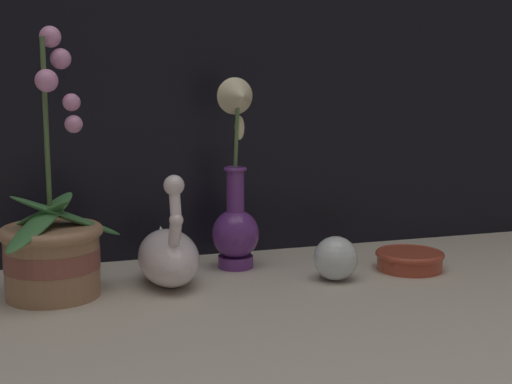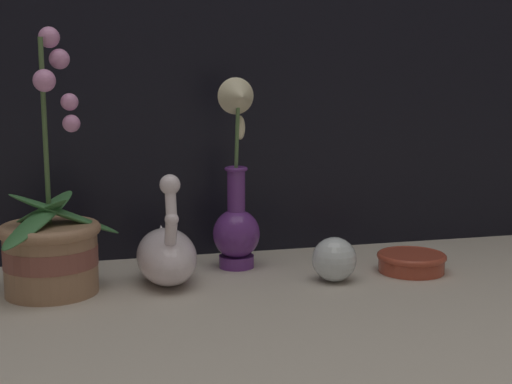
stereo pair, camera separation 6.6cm
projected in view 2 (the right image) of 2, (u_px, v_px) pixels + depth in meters
ground_plane at (259, 296)px, 1.16m from camera, size 2.80×2.80×0.00m
orchid_potted_plant at (51, 245)px, 1.17m from camera, size 0.20×0.20×0.43m
swan_figurine at (166, 253)px, 1.23m from camera, size 0.10×0.19×0.20m
blue_vase at (237, 204)px, 1.32m from camera, size 0.09×0.10×0.35m
glass_sphere at (334, 259)px, 1.24m from camera, size 0.08×0.08×0.08m
amber_dish at (411, 261)px, 1.31m from camera, size 0.13×0.13×0.03m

